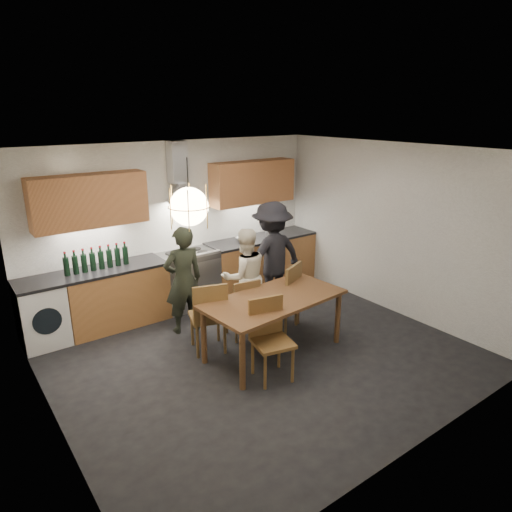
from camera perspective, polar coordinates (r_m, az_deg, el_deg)
ground at (r=6.11m, az=0.57°, el=-12.10°), size 5.00×5.00×0.00m
room_shell at (r=5.46m, az=0.62°, el=3.59°), size 5.02×4.52×2.61m
counter_run at (r=7.43m, az=-8.31°, el=-2.78°), size 5.00×0.62×0.90m
range_stove at (r=7.42m, az=-8.45°, el=-2.89°), size 0.90×0.60×0.92m
wall_fixtures at (r=7.15m, az=-9.43°, el=8.17°), size 4.30×0.54×1.10m
pendant_lamp at (r=4.76m, az=-8.37°, el=6.12°), size 0.43×0.43×0.70m
dining_table at (r=5.85m, az=2.25°, el=-6.03°), size 1.91×1.07×0.77m
chair_back_left at (r=5.91m, az=-5.90°, el=-7.12°), size 0.56×0.56×0.99m
chair_back_mid at (r=6.28m, az=-1.50°, el=-6.12°), size 0.45×0.45×0.87m
chair_back_right at (r=6.51m, az=3.78°, el=-4.56°), size 0.60×0.60×1.00m
chair_front at (r=5.43m, az=1.68°, el=-9.57°), size 0.52×0.52×0.97m
person_left at (r=6.46m, az=-9.05°, el=-3.01°), size 0.59×0.42×1.55m
person_mid at (r=6.65m, az=-1.42°, el=-2.60°), size 0.81×0.69×1.45m
person_right at (r=7.14m, az=2.00°, el=-0.00°), size 1.12×0.66×1.72m
mixing_bowl at (r=7.80m, az=-1.49°, el=2.13°), size 0.30×0.30×0.06m
stock_pot at (r=8.09m, az=1.78°, el=2.95°), size 0.22×0.22×0.13m
wine_bottles at (r=6.75m, az=-19.29°, el=-0.27°), size 0.90×0.08×0.33m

